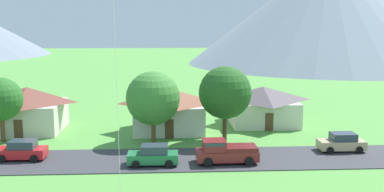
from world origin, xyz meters
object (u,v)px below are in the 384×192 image
at_px(house_leftmost, 28,108).
at_px(tree_left_of_center, 1,99).
at_px(house_left_center, 263,105).
at_px(parked_car_tan_west_end, 342,142).
at_px(parked_car_green_mid_west, 153,155).
at_px(parked_car_red_mid_east, 22,150).
at_px(house_rightmost, 169,109).
at_px(pickup_truck_maroon_east_side, 225,151).
at_px(tree_center, 225,93).
at_px(tree_right_of_center, 153,98).

height_order(house_leftmost, tree_left_of_center, tree_left_of_center).
bearing_deg(house_left_center, parked_car_tan_west_end, -67.80).
distance_m(parked_car_green_mid_west, parked_car_red_mid_east, 11.62).
height_order(parked_car_green_mid_west, parked_car_red_mid_east, same).
bearing_deg(house_left_center, house_rightmost, -164.85).
distance_m(house_leftmost, pickup_truck_maroon_east_side, 23.92).
relative_size(house_leftmost, parked_car_green_mid_west, 1.85).
bearing_deg(house_rightmost, tree_left_of_center, -167.58).
bearing_deg(house_rightmost, house_leftmost, 176.51).
bearing_deg(house_rightmost, tree_center, -41.25).
bearing_deg(tree_center, house_left_center, 55.06).
height_order(house_rightmost, pickup_truck_maroon_east_side, house_rightmost).
bearing_deg(parked_car_tan_west_end, tree_left_of_center, 170.65).
xyz_separation_m(house_leftmost, parked_car_green_mid_west, (14.02, -13.08, -1.65)).
bearing_deg(parked_car_green_mid_west, parked_car_tan_west_end, 10.33).
bearing_deg(pickup_truck_maroon_east_side, house_left_center, 67.14).
bearing_deg(parked_car_tan_west_end, parked_car_red_mid_east, -177.96).
distance_m(parked_car_tan_west_end, parked_car_green_mid_west, 17.53).
distance_m(house_left_center, tree_right_of_center, 14.85).
distance_m(house_left_center, parked_car_red_mid_east, 27.14).
distance_m(tree_right_of_center, parked_car_red_mid_east, 12.94).
relative_size(tree_left_of_center, tree_right_of_center, 0.91).
bearing_deg(tree_center, pickup_truck_maroon_east_side, -96.79).
bearing_deg(parked_car_red_mid_east, tree_right_of_center, 25.45).
relative_size(parked_car_red_mid_east, pickup_truck_maroon_east_side, 0.81).
xyz_separation_m(house_leftmost, pickup_truck_maroon_east_side, (20.08, -12.92, -1.45)).
bearing_deg(pickup_truck_maroon_east_side, house_rightmost, 111.26).
xyz_separation_m(house_rightmost, parked_car_green_mid_west, (-1.39, -12.14, -1.58)).
relative_size(tree_center, tree_right_of_center, 1.07).
distance_m(house_rightmost, tree_center, 7.75).
xyz_separation_m(house_left_center, house_rightmost, (-10.96, -2.97, 0.16)).
bearing_deg(parked_car_green_mid_west, parked_car_red_mid_east, 169.47).
relative_size(parked_car_tan_west_end, parked_car_red_mid_east, 0.99).
relative_size(tree_center, pickup_truck_maroon_east_side, 1.45).
relative_size(house_rightmost, parked_car_green_mid_west, 1.91).
distance_m(tree_left_of_center, tree_center, 22.16).
relative_size(house_left_center, parked_car_tan_west_end, 1.92).
xyz_separation_m(tree_left_of_center, parked_car_green_mid_west, (15.21, -8.49, -3.44)).
height_order(house_left_center, parked_car_tan_west_end, house_left_center).
distance_m(house_left_center, house_rightmost, 11.36).
relative_size(house_left_center, tree_right_of_center, 1.14).
bearing_deg(pickup_truck_maroon_east_side, tree_right_of_center, 130.54).
height_order(house_leftmost, parked_car_red_mid_east, house_leftmost).
bearing_deg(house_rightmost, house_left_center, 15.15).
bearing_deg(house_leftmost, parked_car_green_mid_west, -43.01).
height_order(house_leftmost, parked_car_green_mid_west, house_leftmost).
xyz_separation_m(tree_right_of_center, pickup_truck_maroon_east_side, (6.25, -7.31, -3.38)).
bearing_deg(house_rightmost, pickup_truck_maroon_east_side, -68.74).
xyz_separation_m(tree_right_of_center, parked_car_red_mid_east, (-11.23, -5.35, -3.57)).
xyz_separation_m(house_left_center, tree_right_of_center, (-12.55, -7.64, 2.15)).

